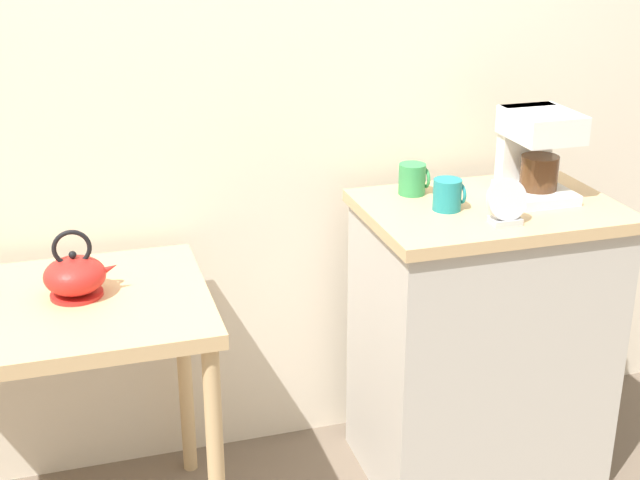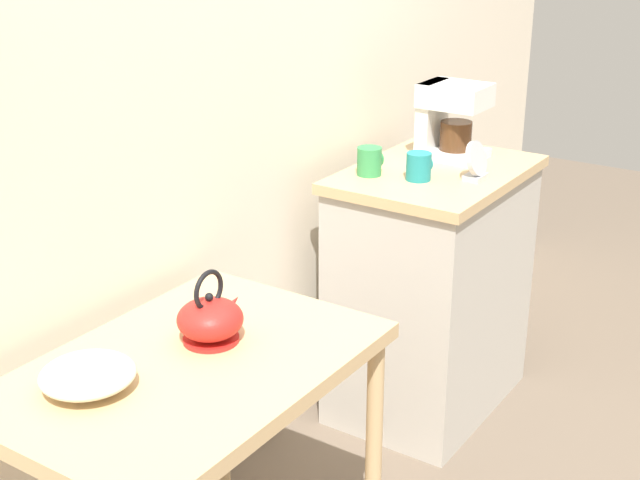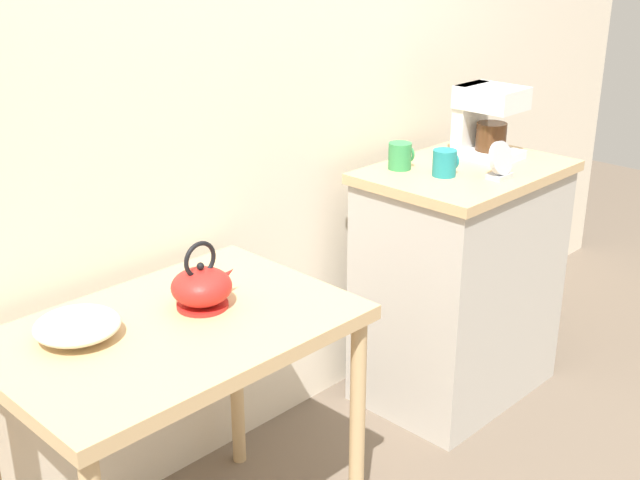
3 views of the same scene
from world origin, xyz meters
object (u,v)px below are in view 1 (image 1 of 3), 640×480
(teakettle, at_px, (76,275))
(table_clock, at_px, (506,204))
(mug_tall_green, at_px, (413,179))
(mug_dark_teal, at_px, (448,195))
(coffee_maker, at_px, (535,149))

(teakettle, height_order, table_clock, table_clock)
(mug_tall_green, relative_size, mug_dark_teal, 1.03)
(mug_dark_teal, bearing_deg, mug_tall_green, 104.57)
(coffee_maker, xyz_separation_m, mug_tall_green, (-0.34, 0.11, -0.10))
(teakettle, distance_m, coffee_maker, 1.35)
(mug_dark_teal, bearing_deg, coffee_maker, 8.66)
(teakettle, xyz_separation_m, table_clock, (1.14, -0.16, 0.13))
(teakettle, bearing_deg, table_clock, -7.95)
(coffee_maker, bearing_deg, table_clock, -134.17)
(teakettle, bearing_deg, coffee_maker, 1.67)
(table_clock, bearing_deg, teakettle, 172.05)
(coffee_maker, height_order, mug_tall_green, coffee_maker)
(teakettle, relative_size, mug_tall_green, 2.10)
(coffee_maker, bearing_deg, teakettle, -178.33)
(mug_tall_green, height_order, mug_dark_teal, mug_tall_green)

